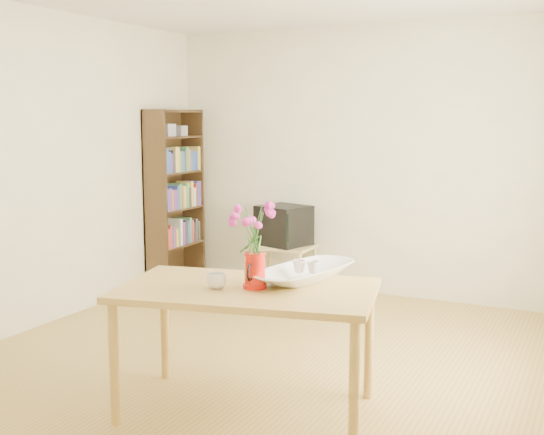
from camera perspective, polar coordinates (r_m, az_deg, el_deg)
The scene contains 11 objects.
room at distance 4.63m, azimuth -1.31°, elevation 3.19°, with size 4.50×4.50×4.50m.
table at distance 3.97m, azimuth -2.09°, elevation -6.93°, with size 1.61×1.13×0.75m.
tv_stand at distance 6.83m, azimuth 0.99°, elevation -2.88°, with size 0.60×0.45×0.46m.
bookshelf at distance 7.14m, azimuth -8.11°, elevation 1.21°, with size 0.28×0.70×1.80m.
pitcher at distance 3.91m, azimuth -1.44°, elevation -4.57°, with size 0.14×0.22×0.21m.
flowers at distance 3.86m, azimuth -1.46°, elevation -0.66°, with size 0.24×0.24×0.34m, color #F439BE, non-canonical shape.
mug at distance 3.92m, azimuth -4.66°, elevation -5.31°, with size 0.11×0.11×0.09m, color white.
bowl at distance 4.07m, azimuth 2.81°, elevation -1.95°, with size 0.51×0.51×0.48m, color white.
teacup_a at distance 4.10m, azimuth 2.29°, elevation -2.58°, with size 0.07×0.07×0.06m, color white.
teacup_b at distance 4.08m, azimuth 3.50°, elevation -2.64°, with size 0.07×0.07×0.06m, color white.
television at distance 6.79m, azimuth 1.04°, elevation -0.60°, with size 0.55×0.53×0.39m.
Camera 1 is at (2.18, -4.08, 1.72)m, focal length 45.00 mm.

